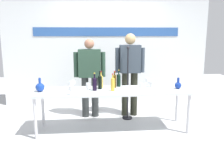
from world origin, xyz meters
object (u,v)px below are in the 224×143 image
object	(u,v)px
wine_glass_left_0	(71,88)
wine_glass_left_4	(73,82)
decanter_blue_right	(178,85)
wine_glass_right_3	(152,84)
display_table	(113,93)
wine_glass_right_2	(147,80)
microphone_stand	(127,95)
wine_bottle_2	(100,81)
wine_bottle_0	(119,79)
wine_glass_right_0	(141,86)
wine_bottle_4	(95,83)
wine_bottle_3	(113,83)
wine_bottle_1	(115,80)
wine_glass_left_1	(71,84)
wine_glass_right_4	(150,84)
wine_glass_left_3	(88,86)
wine_glass_right_1	(152,82)
wine_bottle_5	(101,81)
decanter_blue_left	(40,87)
presenter_right	(130,69)
wine_glass_left_2	(88,87)
presenter_left	(90,73)

from	to	relation	value
wine_glass_left_0	wine_glass_left_4	world-z (taller)	wine_glass_left_4
decanter_blue_right	wine_glass_right_3	size ratio (longest dim) A/B	1.21
wine_glass_left_4	display_table	bearing A→B (deg)	-12.86
wine_glass_left_0	wine_glass_right_2	distance (m)	1.41
microphone_stand	wine_bottle_2	bearing A→B (deg)	-143.89
wine_bottle_0	wine_glass_right_0	bearing A→B (deg)	-51.67
wine_glass_right_2	wine_glass_left_0	bearing A→B (deg)	-161.56
wine_bottle_4	display_table	bearing A→B (deg)	3.07
wine_bottle_4	wine_bottle_2	bearing A→B (deg)	45.79
wine_bottle_3	wine_glass_right_0	xyz separation A→B (m)	(0.46, -0.11, -0.02)
wine_bottle_1	wine_glass_left_1	size ratio (longest dim) A/B	2.05
decanter_blue_right	wine_glass_right_4	bearing A→B (deg)	173.90
wine_glass_left_3	microphone_stand	world-z (taller)	microphone_stand
microphone_stand	wine_bottle_3	bearing A→B (deg)	-121.97
wine_glass_right_0	wine_glass_right_1	xyz separation A→B (m)	(0.27, 0.31, -0.02)
wine_bottle_0	wine_glass_left_1	size ratio (longest dim) A/B	2.11
wine_bottle_3	wine_glass_right_4	xyz separation A→B (m)	(0.68, 0.10, -0.04)
wine_bottle_4	wine_bottle_5	distance (m)	0.22
display_table	wine_bottle_4	world-z (taller)	wine_bottle_4
wine_glass_left_0	wine_glass_left_3	size ratio (longest dim) A/B	0.96
decanter_blue_left	wine_bottle_3	bearing A→B (deg)	-2.26
presenter_right	wine_glass_left_2	world-z (taller)	presenter_right
wine_glass_left_1	wine_glass_right_3	size ratio (longest dim) A/B	0.90
decanter_blue_left	wine_bottle_1	distance (m)	1.28
wine_bottle_2	wine_glass_left_2	world-z (taller)	wine_bottle_2
decanter_blue_right	wine_glass_right_0	bearing A→B (deg)	-167.05
wine_bottle_0	wine_glass_left_4	bearing A→B (deg)	-174.40
decanter_blue_left	presenter_left	xyz separation A→B (m)	(0.82, 0.68, 0.11)
display_table	wine_bottle_5	xyz separation A→B (m)	(-0.20, 0.17, 0.18)
wine_glass_left_0	microphone_stand	world-z (taller)	microphone_stand
wine_bottle_1	wine_glass_right_1	size ratio (longest dim) A/B	2.37
wine_glass_left_0	wine_glass_right_4	xyz separation A→B (m)	(1.35, 0.29, -0.01)
wine_glass_right_3	wine_glass_right_2	bearing A→B (deg)	89.38
wine_glass_left_2	wine_glass_right_0	world-z (taller)	wine_glass_left_2
decanter_blue_right	presenter_left	bearing A→B (deg)	156.50
wine_bottle_4	wine_glass_left_2	xyz separation A→B (m)	(-0.10, -0.19, -0.01)
wine_bottle_4	wine_glass_right_1	world-z (taller)	wine_bottle_4
decanter_blue_right	wine_glass_left_2	size ratio (longest dim) A/B	1.22
wine_glass_left_3	wine_glass_left_0	bearing A→B (deg)	-143.52
presenter_right	wine_glass_left_0	world-z (taller)	presenter_right
wine_glass_left_1	presenter_right	bearing A→B (deg)	27.47
wine_glass_left_4	wine_bottle_2	bearing A→B (deg)	-9.29
wine_bottle_0	wine_bottle_1	bearing A→B (deg)	-134.83
wine_glass_right_4	wine_glass_right_2	bearing A→B (deg)	95.99
wine_bottle_3	wine_bottle_4	distance (m)	0.31
wine_glass_left_2	wine_glass_right_3	bearing A→B (deg)	3.66
wine_glass_left_4	wine_bottle_3	bearing A→B (deg)	-17.83
wine_bottle_2	wine_glass_left_2	bearing A→B (deg)	-124.87
wine_bottle_1	decanter_blue_right	bearing A→B (deg)	-8.60
display_table	wine_glass_right_4	bearing A→B (deg)	3.20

